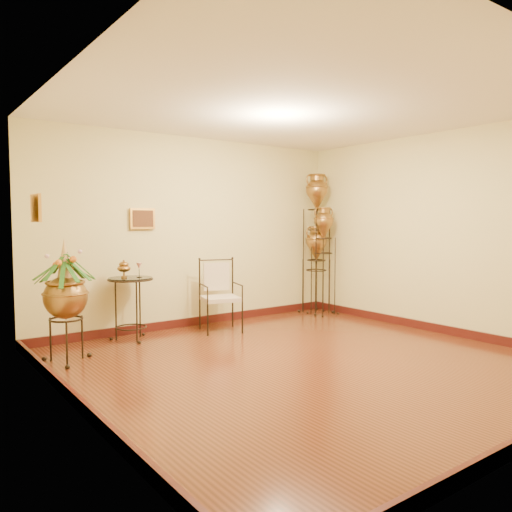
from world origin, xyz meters
TOP-DOWN VIEW (x-y plane):
  - ground at (0.00, 0.00)m, footprint 5.00×5.00m
  - room_shell at (-0.01, 0.01)m, footprint 5.02×5.02m
  - amphora_tall at (2.15, 2.15)m, footprint 0.48×0.48m
  - amphora_mid at (2.15, 1.98)m, footprint 0.47×0.47m
  - amphora_short at (2.15, 2.15)m, footprint 0.48×0.48m
  - planter_urn at (-2.15, 1.59)m, footprint 0.82×0.82m
  - armchair at (0.06, 1.89)m, footprint 0.70×0.68m
  - side_table at (-1.17, 2.15)m, footprint 0.70×0.70m

SIDE VIEW (x-z plane):
  - ground at x=0.00m, z-range 0.00..0.00m
  - side_table at x=-1.17m, z-range -0.09..0.96m
  - armchair at x=0.06m, z-range 0.00..1.02m
  - amphora_short at x=2.15m, z-range 0.00..1.50m
  - planter_urn at x=-2.15m, z-range 0.08..1.49m
  - amphora_mid at x=2.15m, z-range 0.01..1.83m
  - amphora_tall at x=2.15m, z-range 0.03..2.41m
  - room_shell at x=-0.01m, z-range 0.33..3.14m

